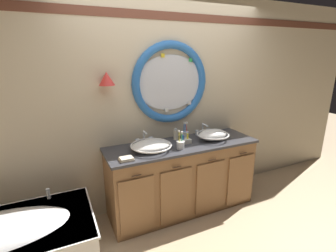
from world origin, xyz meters
TOP-DOWN VIEW (x-y plane):
  - ground_plane at (0.00, 0.00)m, footprint 14.00×14.00m
  - back_wall_assembly at (-0.00, 0.59)m, footprint 6.40×0.26m
  - vanity_counter at (0.04, 0.27)m, footprint 1.85×0.61m
  - sink_basin_left at (-0.37, 0.24)m, footprint 0.47×0.47m
  - sink_basin_right at (0.46, 0.24)m, footprint 0.40×0.40m
  - faucet_set_left at (-0.37, 0.47)m, footprint 0.22×0.12m
  - faucet_set_right at (0.46, 0.47)m, footprint 0.23×0.15m
  - toothbrush_holder_left at (-0.06, 0.13)m, footprint 0.10×0.10m
  - toothbrush_holder_right at (0.16, 0.42)m, footprint 0.09×0.09m
  - soap_dispenser at (0.04, 0.44)m, footprint 0.06×0.07m
  - folded_hand_towel at (-0.70, 0.08)m, footprint 0.14×0.11m
  - toiletry_basket at (0.08, 0.27)m, footprint 0.13×0.09m

SIDE VIEW (x-z plane):
  - ground_plane at x=0.00m, z-range 0.00..0.00m
  - vanity_counter at x=0.04m, z-range 0.00..0.88m
  - folded_hand_towel at x=-0.70m, z-range 0.88..0.91m
  - toiletry_basket at x=0.08m, z-range 0.85..0.97m
  - toothbrush_holder_left at x=-0.06m, z-range 0.82..1.04m
  - sink_basin_left at x=-0.37m, z-range 0.88..0.98m
  - toothbrush_holder_right at x=0.16m, z-range 0.82..1.04m
  - faucet_set_left at x=-0.37m, z-range 0.86..1.02m
  - faucet_set_right at x=0.46m, z-range 0.86..1.02m
  - soap_dispenser at x=0.04m, z-range 0.87..1.02m
  - sink_basin_right at x=0.46m, z-range 0.88..1.01m
  - back_wall_assembly at x=0.00m, z-range 0.02..2.62m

